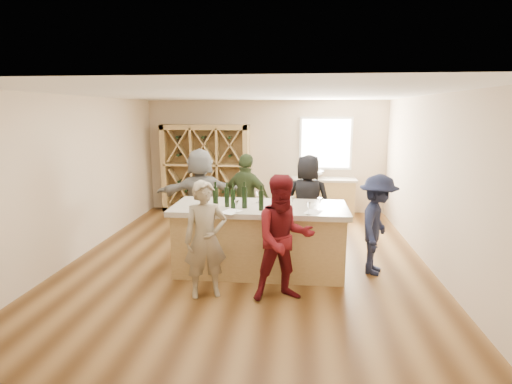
# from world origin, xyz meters

# --- Properties ---
(floor) EXTENTS (6.00, 7.00, 0.10)m
(floor) POSITION_xyz_m (0.00, 0.00, -0.05)
(floor) COLOR brown
(floor) RESTS_ON ground
(ceiling) EXTENTS (6.00, 7.00, 0.10)m
(ceiling) POSITION_xyz_m (0.00, 0.00, 2.85)
(ceiling) COLOR white
(ceiling) RESTS_ON ground
(wall_back) EXTENTS (6.00, 0.10, 2.80)m
(wall_back) POSITION_xyz_m (0.00, 3.55, 1.40)
(wall_back) COLOR #CAB393
(wall_back) RESTS_ON ground
(wall_front) EXTENTS (6.00, 0.10, 2.80)m
(wall_front) POSITION_xyz_m (0.00, -3.55, 1.40)
(wall_front) COLOR #CAB393
(wall_front) RESTS_ON ground
(wall_left) EXTENTS (0.10, 7.00, 2.80)m
(wall_left) POSITION_xyz_m (-3.05, 0.00, 1.40)
(wall_left) COLOR #CAB393
(wall_left) RESTS_ON ground
(wall_right) EXTENTS (0.10, 7.00, 2.80)m
(wall_right) POSITION_xyz_m (3.05, 0.00, 1.40)
(wall_right) COLOR #CAB393
(wall_right) RESTS_ON ground
(window_frame) EXTENTS (1.30, 0.06, 1.30)m
(window_frame) POSITION_xyz_m (1.50, 3.47, 1.75)
(window_frame) COLOR white
(window_frame) RESTS_ON wall_back
(window_pane) EXTENTS (1.18, 0.01, 1.18)m
(window_pane) POSITION_xyz_m (1.50, 3.44, 1.75)
(window_pane) COLOR white
(window_pane) RESTS_ON wall_back
(wine_rack) EXTENTS (2.20, 0.45, 2.20)m
(wine_rack) POSITION_xyz_m (-1.50, 3.27, 1.10)
(wine_rack) COLOR tan
(wine_rack) RESTS_ON floor
(back_counter_base) EXTENTS (1.60, 0.58, 0.86)m
(back_counter_base) POSITION_xyz_m (1.40, 3.20, 0.43)
(back_counter_base) COLOR tan
(back_counter_base) RESTS_ON floor
(back_counter_top) EXTENTS (1.70, 0.62, 0.06)m
(back_counter_top) POSITION_xyz_m (1.40, 3.20, 0.89)
(back_counter_top) COLOR #B3A893
(back_counter_top) RESTS_ON back_counter_base
(sink) EXTENTS (0.54, 0.54, 0.19)m
(sink) POSITION_xyz_m (1.20, 3.20, 1.01)
(sink) COLOR silver
(sink) RESTS_ON back_counter_top
(faucet) EXTENTS (0.02, 0.02, 0.30)m
(faucet) POSITION_xyz_m (1.20, 3.38, 1.07)
(faucet) COLOR silver
(faucet) RESTS_ON back_counter_top
(tasting_counter_base) EXTENTS (2.60, 1.00, 1.00)m
(tasting_counter_base) POSITION_xyz_m (0.23, -0.52, 0.50)
(tasting_counter_base) COLOR tan
(tasting_counter_base) RESTS_ON floor
(tasting_counter_top) EXTENTS (2.72, 1.12, 0.08)m
(tasting_counter_top) POSITION_xyz_m (0.23, -0.52, 1.04)
(tasting_counter_top) COLOR #B3A893
(tasting_counter_top) RESTS_ON tasting_counter_base
(wine_bottle_a) EXTENTS (0.08, 0.08, 0.29)m
(wine_bottle_a) POSITION_xyz_m (-0.59, -0.68, 1.23)
(wine_bottle_a) COLOR black
(wine_bottle_a) RESTS_ON tasting_counter_top
(wine_bottle_b) EXTENTS (0.09, 0.09, 0.33)m
(wine_bottle_b) POSITION_xyz_m (-0.42, -0.77, 1.25)
(wine_bottle_b) COLOR black
(wine_bottle_b) RESTS_ON tasting_counter_top
(wine_bottle_c) EXTENTS (0.09, 0.09, 0.30)m
(wine_bottle_c) POSITION_xyz_m (-0.26, -0.64, 1.23)
(wine_bottle_c) COLOR black
(wine_bottle_c) RESTS_ON tasting_counter_top
(wine_bottle_d) EXTENTS (0.08, 0.08, 0.30)m
(wine_bottle_d) POSITION_xyz_m (-0.15, -0.74, 1.23)
(wine_bottle_d) COLOR black
(wine_bottle_d) RESTS_ON tasting_counter_top
(wine_bottle_e) EXTENTS (0.09, 0.09, 0.33)m
(wine_bottle_e) POSITION_xyz_m (0.02, -0.70, 1.25)
(wine_bottle_e) COLOR black
(wine_bottle_e) RESTS_ON tasting_counter_top
(wine_glass_a) EXTENTS (0.09, 0.09, 0.19)m
(wine_glass_a) POSITION_xyz_m (-0.06, -1.00, 1.18)
(wine_glass_a) COLOR white
(wine_glass_a) RESTS_ON tasting_counter_top
(wine_glass_b) EXTENTS (0.09, 0.09, 0.18)m
(wine_glass_b) POSITION_xyz_m (0.47, -0.99, 1.17)
(wine_glass_b) COLOR white
(wine_glass_b) RESTS_ON tasting_counter_top
(wine_glass_c) EXTENTS (0.08, 0.08, 0.18)m
(wine_glass_c) POSITION_xyz_m (0.97, -1.01, 1.17)
(wine_glass_c) COLOR white
(wine_glass_c) RESTS_ON tasting_counter_top
(wine_glass_d) EXTENTS (0.09, 0.09, 0.20)m
(wine_glass_d) POSITION_xyz_m (0.74, -0.68, 1.18)
(wine_glass_d) COLOR white
(wine_glass_d) RESTS_ON tasting_counter_top
(wine_glass_e) EXTENTS (0.08, 0.08, 0.19)m
(wine_glass_e) POSITION_xyz_m (1.15, -0.72, 1.18)
(wine_glass_e) COLOR white
(wine_glass_e) RESTS_ON tasting_counter_top
(tasting_menu_a) EXTENTS (0.34, 0.38, 0.00)m
(tasting_menu_a) POSITION_xyz_m (-0.16, -0.95, 1.08)
(tasting_menu_a) COLOR white
(tasting_menu_a) RESTS_ON tasting_counter_top
(tasting_menu_b) EXTENTS (0.22, 0.29, 0.00)m
(tasting_menu_b) POSITION_xyz_m (0.43, -0.92, 1.08)
(tasting_menu_b) COLOR white
(tasting_menu_b) RESTS_ON tasting_counter_top
(tasting_menu_c) EXTENTS (0.31, 0.35, 0.00)m
(tasting_menu_c) POSITION_xyz_m (1.05, -0.85, 1.08)
(tasting_menu_c) COLOR white
(tasting_menu_c) RESTS_ON tasting_counter_top
(person_near_left) EXTENTS (0.71, 0.61, 1.63)m
(person_near_left) POSITION_xyz_m (-0.42, -1.47, 0.81)
(person_near_left) COLOR gray
(person_near_left) RESTS_ON floor
(person_near_right) EXTENTS (0.94, 0.68, 1.72)m
(person_near_right) POSITION_xyz_m (0.65, -1.47, 0.86)
(person_near_right) COLOR #590F14
(person_near_right) RESTS_ON floor
(person_server) EXTENTS (0.78, 1.12, 1.59)m
(person_server) POSITION_xyz_m (2.06, -0.41, 0.79)
(person_server) COLOR #191E38
(person_server) RESTS_ON floor
(person_far_mid) EXTENTS (1.16, 0.89, 1.76)m
(person_far_mid) POSITION_xyz_m (-0.13, 0.75, 0.88)
(person_far_mid) COLOR #263319
(person_far_mid) RESTS_ON floor
(person_far_right) EXTENTS (0.96, 0.73, 1.76)m
(person_far_right) POSITION_xyz_m (1.01, 0.74, 0.88)
(person_far_right) COLOR black
(person_far_right) RESTS_ON floor
(person_far_left) EXTENTS (1.80, 1.00, 1.84)m
(person_far_left) POSITION_xyz_m (-1.06, 0.90, 0.92)
(person_far_left) COLOR slate
(person_far_left) RESTS_ON floor
(wine_bottle_f) EXTENTS (0.07, 0.07, 0.30)m
(wine_bottle_f) POSITION_xyz_m (0.28, -0.82, 1.23)
(wine_bottle_f) COLOR black
(wine_bottle_f) RESTS_ON tasting_counter_top
(wine_glass_f) EXTENTS (0.07, 0.07, 0.18)m
(wine_glass_f) POSITION_xyz_m (0.18, -0.32, 1.17)
(wine_glass_f) COLOR white
(wine_glass_f) RESTS_ON tasting_counter_top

